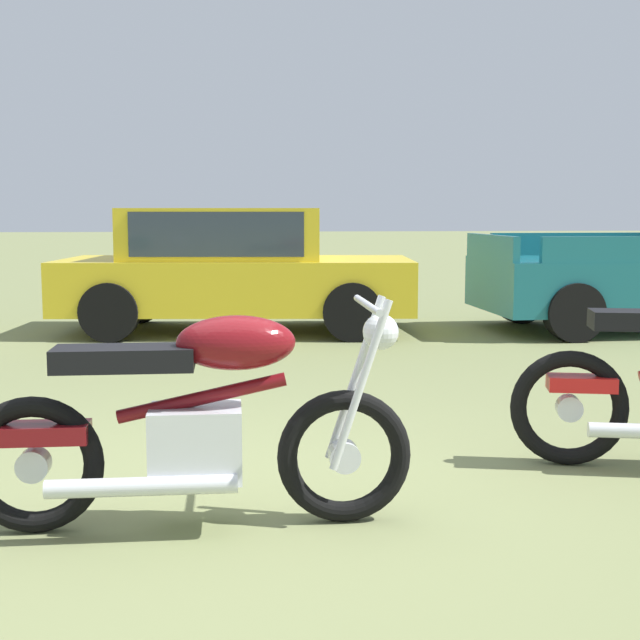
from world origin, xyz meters
name	(u,v)px	position (x,y,z in m)	size (l,w,h in m)	color
ground_plane	(208,500)	(0.00, 0.00, 0.00)	(120.00, 120.00, 0.00)	olive
motorcycle_maroon	(197,421)	(-0.03, -0.37, 0.48)	(1.96, 0.64, 1.02)	black
car_yellow	(231,263)	(0.16, 6.12, 0.80)	(4.16, 2.16, 1.43)	gold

